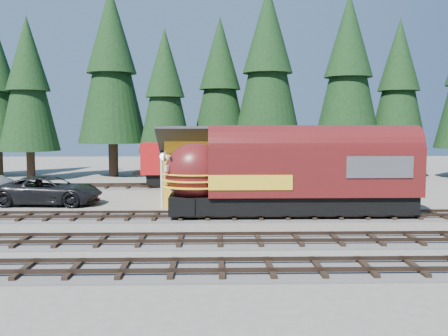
{
  "coord_description": "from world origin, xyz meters",
  "views": [
    {
      "loc": [
        -2.73,
        -24.5,
        5.41
      ],
      "look_at": [
        -2.05,
        4.0,
        2.91
      ],
      "focal_mm": 40.0,
      "sensor_mm": 36.0,
      "label": 1
    }
  ],
  "objects_px": {
    "depot": "(251,159)",
    "caboose": "(195,161)",
    "pickup_truck_a": "(49,190)",
    "locomotive": "(286,177)"
  },
  "relations": [
    {
      "from": "caboose",
      "to": "pickup_truck_a",
      "type": "relative_size",
      "value": 1.27
    },
    {
      "from": "locomotive",
      "to": "pickup_truck_a",
      "type": "distance_m",
      "value": 16.15
    },
    {
      "from": "depot",
      "to": "caboose",
      "type": "bearing_deg",
      "value": 119.44
    },
    {
      "from": "locomotive",
      "to": "caboose",
      "type": "xyz_separation_m",
      "value": [
        -5.76,
        14.0,
        -0.07
      ]
    },
    {
      "from": "locomotive",
      "to": "caboose",
      "type": "bearing_deg",
      "value": 112.37
    },
    {
      "from": "locomotive",
      "to": "pickup_truck_a",
      "type": "bearing_deg",
      "value": 161.43
    },
    {
      "from": "depot",
      "to": "caboose",
      "type": "relative_size",
      "value": 1.45
    },
    {
      "from": "locomotive",
      "to": "caboose",
      "type": "relative_size",
      "value": 1.68
    },
    {
      "from": "caboose",
      "to": "depot",
      "type": "bearing_deg",
      "value": -60.56
    },
    {
      "from": "depot",
      "to": "pickup_truck_a",
      "type": "distance_m",
      "value": 13.93
    }
  ]
}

